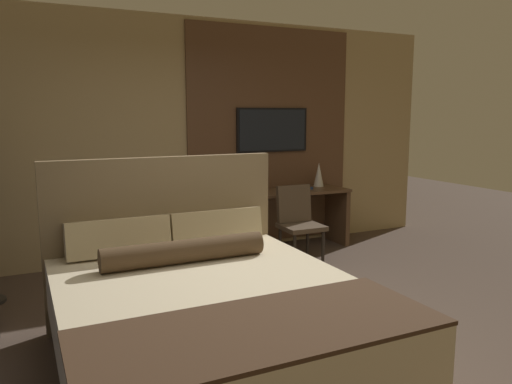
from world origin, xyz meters
The scene contains 9 objects.
ground_plane centered at (0.00, 0.00, 0.00)m, with size 16.00×16.00×0.00m, color #4C3D33.
wall_back_tv_panel centered at (0.17, 2.59, 1.40)m, with size 7.20×0.09×2.80m.
bed centered at (-0.58, -0.18, 0.36)m, with size 1.88×2.25×1.34m.
desk centered at (1.29, 2.29, 0.50)m, with size 1.72×0.55×0.74m.
tv centered at (1.29, 2.52, 1.49)m, with size 0.98×0.04×0.55m.
desk_chair centered at (1.16, 1.64, 0.53)m, with size 0.45×0.45×0.89m.
vase_tall centered at (0.92, 2.20, 0.97)m, with size 0.11×0.11×0.45m.
vase_short centered at (1.91, 2.39, 0.90)m, with size 0.13×0.13×0.31m.
book centered at (1.58, 2.23, 0.76)m, with size 0.25×0.20×0.03m.
Camera 1 is at (-1.63, -3.11, 1.69)m, focal length 35.00 mm.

